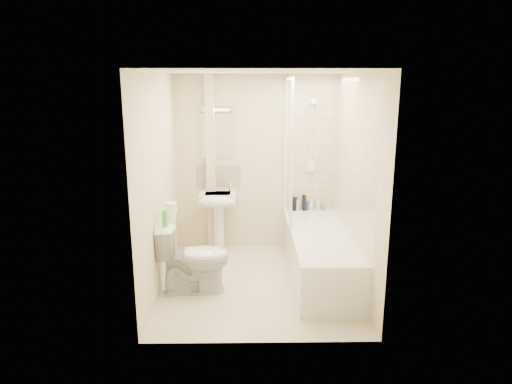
{
  "coord_description": "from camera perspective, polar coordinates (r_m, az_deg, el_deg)",
  "views": [
    {
      "loc": [
        -0.1,
        -4.93,
        2.31
      ],
      "look_at": [
        -0.02,
        0.2,
        1.05
      ],
      "focal_mm": 32.0,
      "sensor_mm": 36.0,
      "label": 1
    }
  ],
  "objects": [
    {
      "name": "bathtub",
      "position": [
        5.58,
        7.99,
        -7.59
      ],
      "size": [
        0.7,
        2.1,
        0.55
      ],
      "color": "white",
      "rests_on": "ground"
    },
    {
      "name": "bottle_blue",
      "position": [
        6.37,
        6.26,
        -1.71
      ],
      "size": [
        0.05,
        0.05,
        0.13
      ],
      "primitive_type": "cylinder",
      "color": "navy",
      "rests_on": "bathtub"
    },
    {
      "name": "bottle_cream",
      "position": [
        6.38,
        6.93,
        -1.56
      ],
      "size": [
        0.06,
        0.06,
        0.17
      ],
      "primitive_type": "cylinder",
      "color": "beige",
      "rests_on": "bathtub"
    },
    {
      "name": "pedestal_sink",
      "position": [
        6.18,
        -4.77,
        -1.7
      ],
      "size": [
        0.49,
        0.46,
        0.95
      ],
      "color": "white",
      "rests_on": "ground"
    },
    {
      "name": "tile_right",
      "position": [
        5.34,
        11.99,
        3.95
      ],
      "size": [
        0.01,
        2.1,
        1.75
      ],
      "primitive_type": "cube",
      "color": "beige",
      "rests_on": "wall_right"
    },
    {
      "name": "toilet_roll_lower",
      "position": [
        5.1,
        -10.63,
        -3.13
      ],
      "size": [
        0.11,
        0.11,
        0.1
      ],
      "primitive_type": "cylinder",
      "color": "white",
      "rests_on": "toilet"
    },
    {
      "name": "toilet_roll_upper",
      "position": [
        5.09,
        -10.55,
        -1.93
      ],
      "size": [
        0.12,
        0.12,
        0.11
      ],
      "primitive_type": "cylinder",
      "color": "white",
      "rests_on": "toilet_roll_lower"
    },
    {
      "name": "wall_right",
      "position": [
        5.19,
        12.47,
        1.12
      ],
      "size": [
        0.02,
        2.5,
        2.4
      ],
      "primitive_type": "cube",
      "color": "beige",
      "rests_on": "ground"
    },
    {
      "name": "splashback",
      "position": [
        6.32,
        -4.7,
        2.05
      ],
      "size": [
        0.6,
        0.02,
        0.3
      ],
      "primitive_type": "cube",
      "color": "beige",
      "rests_on": "wall_back"
    },
    {
      "name": "floor",
      "position": [
        5.45,
        0.23,
        -11.31
      ],
      "size": [
        2.5,
        2.5,
        0.0
      ],
      "primitive_type": "plane",
      "color": "beige",
      "rests_on": "ground"
    },
    {
      "name": "bottle_white_b",
      "position": [
        6.39,
        7.8,
        -1.62
      ],
      "size": [
        0.05,
        0.05,
        0.15
      ],
      "primitive_type": "cylinder",
      "color": "silver",
      "rests_on": "bathtub"
    },
    {
      "name": "toilet",
      "position": [
        5.16,
        -7.82,
        -8.09
      ],
      "size": [
        0.57,
        0.85,
        0.79
      ],
      "primitive_type": "imported",
      "rotation": [
        0.0,
        0.0,
        1.65
      ],
      "color": "white",
      "rests_on": "ground"
    },
    {
      "name": "bottle_green",
      "position": [
        6.41,
        8.33,
        -1.93
      ],
      "size": [
        0.06,
        0.06,
        0.08
      ],
      "primitive_type": "cylinder",
      "color": "green",
      "rests_on": "bathtub"
    },
    {
      "name": "tile_back",
      "position": [
        6.29,
        6.91,
        5.59
      ],
      "size": [
        0.7,
        0.01,
        1.75
      ],
      "primitive_type": "cube",
      "color": "beige",
      "rests_on": "wall_back"
    },
    {
      "name": "wall_left",
      "position": [
        5.15,
        -12.08,
        1.04
      ],
      "size": [
        0.02,
        2.5,
        2.4
      ],
      "primitive_type": "cube",
      "color": "beige",
      "rests_on": "ground"
    },
    {
      "name": "wall_back",
      "position": [
        6.28,
        0.03,
        3.6
      ],
      "size": [
        2.2,
        0.02,
        2.4
      ],
      "primitive_type": "cube",
      "color": "beige",
      "rests_on": "ground"
    },
    {
      "name": "shower_fixture",
      "position": [
        6.23,
        6.98,
        6.64
      ],
      "size": [
        0.1,
        0.16,
        0.99
      ],
      "color": "white",
      "rests_on": "wall_back"
    },
    {
      "name": "mirror",
      "position": [
        6.23,
        -4.8,
        7.0
      ],
      "size": [
        0.46,
        0.01,
        0.6
      ],
      "primitive_type": "cube",
      "color": "white",
      "rests_on": "wall_back"
    },
    {
      "name": "pipe_boxing",
      "position": [
        6.24,
        -5.68,
        3.47
      ],
      "size": [
        0.12,
        0.12,
        2.4
      ],
      "primitive_type": "cube",
      "color": "beige",
      "rests_on": "ground"
    },
    {
      "name": "strip_light",
      "position": [
        6.17,
        -4.88,
        10.39
      ],
      "size": [
        0.42,
        0.07,
        0.07
      ],
      "primitive_type": "cube",
      "color": "silver",
      "rests_on": "wall_back"
    },
    {
      "name": "bottle_black_a",
      "position": [
        6.35,
        4.83,
        -1.48
      ],
      "size": [
        0.07,
        0.07,
        0.19
      ],
      "primitive_type": "cylinder",
      "color": "black",
      "rests_on": "bathtub"
    },
    {
      "name": "bottle_white_a",
      "position": [
        6.36,
        5.22,
        -1.67
      ],
      "size": [
        0.05,
        0.05,
        0.15
      ],
      "primitive_type": "cylinder",
      "color": "silver",
      "rests_on": "bathtub"
    },
    {
      "name": "bottle_black_b",
      "position": [
        6.36,
        6.02,
        -1.34
      ],
      "size": [
        0.06,
        0.06,
        0.22
      ],
      "primitive_type": "cylinder",
      "color": "black",
      "rests_on": "bathtub"
    },
    {
      "name": "green_bottle",
      "position": [
        4.93,
        -11.35,
        -3.27
      ],
      "size": [
        0.06,
        0.06,
        0.18
      ],
      "primitive_type": "cylinder",
      "color": "green",
      "rests_on": "toilet"
    },
    {
      "name": "ceiling",
      "position": [
        4.93,
        0.26,
        14.84
      ],
      "size": [
        2.2,
        2.5,
        0.02
      ],
      "primitive_type": "cube",
      "color": "white",
      "rests_on": "wall_back"
    },
    {
      "name": "shower_screen",
      "position": [
        5.82,
        4.06,
        5.25
      ],
      "size": [
        0.04,
        0.92,
        1.8
      ],
      "color": "white",
      "rests_on": "bathtub"
    }
  ]
}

